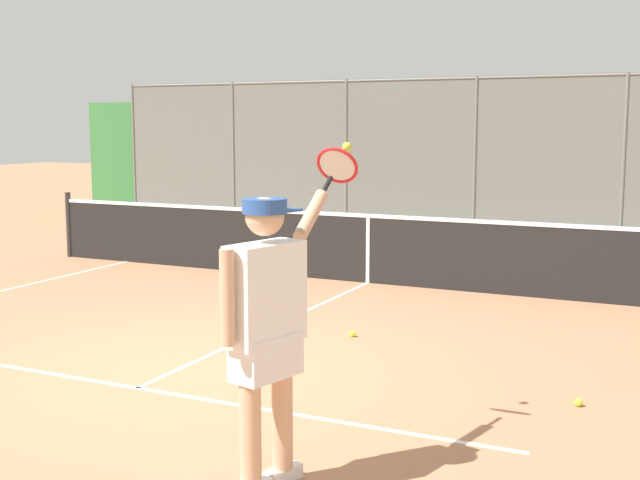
# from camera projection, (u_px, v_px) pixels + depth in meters

# --- Properties ---
(ground_plane) EXTENTS (60.00, 60.00, 0.00)m
(ground_plane) POSITION_uv_depth(u_px,v_px,m) (182.00, 368.00, 7.50)
(ground_plane) COLOR #B27551
(court_line_markings) EXTENTS (8.37, 9.34, 0.01)m
(court_line_markings) POSITION_uv_depth(u_px,v_px,m) (111.00, 400.00, 6.62)
(court_line_markings) COLOR white
(court_line_markings) RESTS_ON ground
(fence_backdrop) EXTENTS (19.55, 1.37, 3.10)m
(fence_backdrop) POSITION_uv_depth(u_px,v_px,m) (483.00, 166.00, 16.86)
(fence_backdrop) COLOR slate
(fence_backdrop) RESTS_ON ground
(tennis_net) EXTENTS (10.75, 0.09, 1.07)m
(tennis_net) POSITION_uv_depth(u_px,v_px,m) (368.00, 248.00, 11.44)
(tennis_net) COLOR #2D2D2D
(tennis_net) RESTS_ON ground
(tennis_player) EXTENTS (0.37, 1.46, 2.07)m
(tennis_player) POSITION_uv_depth(u_px,v_px,m) (267.00, 318.00, 4.89)
(tennis_player) COLOR silver
(tennis_player) RESTS_ON ground
(tennis_ball_mid_court) EXTENTS (0.07, 0.07, 0.07)m
(tennis_ball_mid_court) POSITION_uv_depth(u_px,v_px,m) (579.00, 402.00, 6.48)
(tennis_ball_mid_court) COLOR #C1D138
(tennis_ball_mid_court) RESTS_ON ground
(tennis_ball_near_baseline) EXTENTS (0.07, 0.07, 0.07)m
(tennis_ball_near_baseline) POSITION_uv_depth(u_px,v_px,m) (353.00, 334.00, 8.59)
(tennis_ball_near_baseline) COLOR #CCDB33
(tennis_ball_near_baseline) RESTS_ON ground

